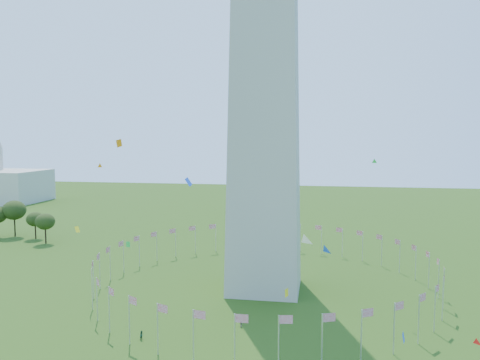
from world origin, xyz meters
name	(u,v)px	position (x,y,z in m)	size (l,w,h in m)	color
flag_ring	(265,271)	(0.00, 50.00, 4.50)	(80.24, 80.24, 9.00)	silver
kites_aloft	(341,242)	(16.72, 20.42, 18.81)	(115.92, 62.50, 32.23)	white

